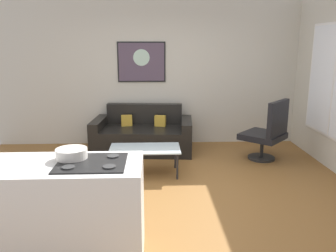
{
  "coord_description": "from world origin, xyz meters",
  "views": [
    {
      "loc": [
        -0.18,
        -4.31,
        1.95
      ],
      "look_at": [
        0.04,
        0.9,
        0.7
      ],
      "focal_mm": 37.21,
      "sensor_mm": 36.0,
      "label": 1
    }
  ],
  "objects": [
    {
      "name": "mixing_bowl",
      "position": [
        -0.93,
        -1.28,
        0.97
      ],
      "size": [
        0.28,
        0.28,
        0.1
      ],
      "color": "silver",
      "rests_on": "kitchen_counter"
    },
    {
      "name": "wall_painting",
      "position": [
        -0.4,
        2.38,
        1.6
      ],
      "size": [
        0.91,
        0.03,
        0.76
      ],
      "color": "black"
    },
    {
      "name": "kitchen_counter",
      "position": [
        -0.98,
        -1.39,
        0.46
      ],
      "size": [
        1.38,
        0.7,
        0.94
      ],
      "color": "silver",
      "rests_on": "ground"
    },
    {
      "name": "coffee_table",
      "position": [
        -0.32,
        0.7,
        0.38
      ],
      "size": [
        1.06,
        0.57,
        0.41
      ],
      "color": "silver",
      "rests_on": "ground"
    },
    {
      "name": "ground",
      "position": [
        0.0,
        0.0,
        -0.02
      ],
      "size": [
        6.4,
        6.4,
        0.04
      ],
      "primitive_type": "cube",
      "color": "brown"
    },
    {
      "name": "couch",
      "position": [
        -0.38,
        1.89,
        0.28
      ],
      "size": [
        1.86,
        1.07,
        0.82
      ],
      "color": "black",
      "rests_on": "ground"
    },
    {
      "name": "armchair",
      "position": [
        1.74,
        1.25,
        0.49
      ],
      "size": [
        0.9,
        0.9,
        1.04
      ],
      "color": "black",
      "rests_on": "ground"
    },
    {
      "name": "back_wall",
      "position": [
        0.0,
        2.42,
        1.4
      ],
      "size": [
        6.4,
        0.05,
        2.8
      ],
      "primitive_type": "cube",
      "color": "beige",
      "rests_on": "ground"
    },
    {
      "name": "window",
      "position": [
        2.59,
        0.9,
        1.38
      ],
      "size": [
        0.03,
        1.67,
        1.78
      ],
      "color": "silver"
    }
  ]
}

